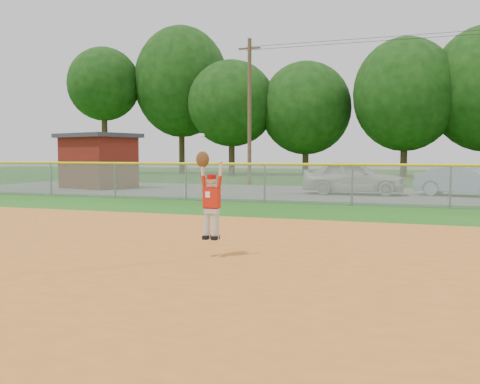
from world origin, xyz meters
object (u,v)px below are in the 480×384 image
at_px(ballplayer, 210,196).
at_px(car_white_a, 354,177).
at_px(utility_shed, 98,161).
at_px(car_blue, 464,181).

bearing_deg(ballplayer, car_white_a, 88.80).
bearing_deg(utility_shed, car_white_a, -0.46).
relative_size(car_white_a, car_blue, 1.13).
xyz_separation_m(car_white_a, utility_shed, (-13.89, 0.11, 0.72)).
bearing_deg(car_blue, ballplayer, 178.95).
bearing_deg(car_blue, car_white_a, 112.53).
distance_m(car_blue, utility_shed, 18.65).
height_order(car_white_a, utility_shed, utility_shed).
bearing_deg(car_white_a, utility_shed, 88.15).
relative_size(car_blue, ballplayer, 2.18).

